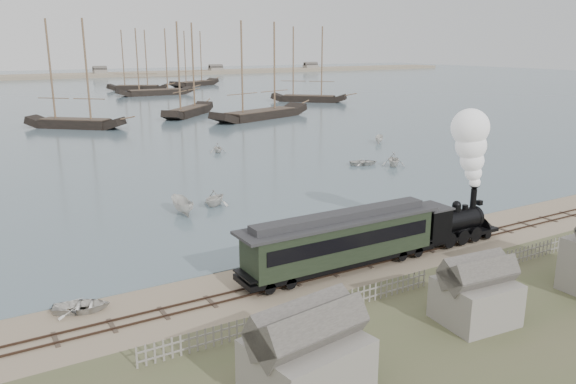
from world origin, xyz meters
TOP-DOWN VIEW (x-y plane):
  - ground at (0.00, 0.00)m, footprint 600.00×600.00m
  - harbor_water at (0.00, 170.00)m, footprint 600.00×336.00m
  - rail_track at (0.00, -2.00)m, footprint 120.00×1.80m
  - picket_fence_west at (-6.50, -7.00)m, footprint 19.00×0.10m
  - picket_fence_east at (12.50, -7.50)m, footprint 15.00×0.10m
  - shed_mid at (2.00, -12.00)m, footprint 4.00×3.50m
  - far_spit at (0.00, 250.00)m, footprint 500.00×20.00m
  - locomotive at (12.01, -2.00)m, footprint 8.20×3.06m
  - passenger_coach at (-0.22, -2.00)m, footprint 15.34×2.96m
  - beached_dinghy at (-17.10, 0.77)m, footprint 3.31×3.90m
  - rowboat_1 at (-1.34, 17.32)m, footprint 3.99×4.11m
  - rowboat_2 at (-5.01, 16.47)m, footprint 3.89×1.46m
  - rowboat_3 at (23.03, 25.06)m, footprint 3.73×4.34m
  - rowboat_4 at (25.84, 22.47)m, footprint 4.52×4.38m
  - rowboat_5 at (35.56, 37.14)m, footprint 3.01×3.03m
  - rowboat_7 at (10.09, 42.71)m, footprint 2.93×2.60m
  - schooner_2 at (-2.96, 79.01)m, footprint 17.08×15.77m
  - schooner_3 at (22.29, 86.24)m, footprint 17.11×17.33m
  - schooner_4 at (33.61, 73.65)m, footprint 25.75×13.50m
  - schooner_5 at (61.41, 98.30)m, footprint 18.02×17.51m
  - schooner_8 at (32.14, 160.05)m, footprint 19.67×13.51m
  - schooner_9 at (56.62, 169.74)m, footprint 23.18×16.09m
  - schooner_10 at (31.64, 139.27)m, footprint 23.24×5.57m

SIDE VIEW (x-z plane):
  - ground at x=0.00m, z-range 0.00..0.00m
  - picket_fence_west at x=-6.50m, z-range -0.60..0.60m
  - picket_fence_east at x=12.50m, z-range -0.60..0.60m
  - shed_mid at x=2.00m, z-range -1.80..1.80m
  - far_spit at x=0.00m, z-range -0.90..0.90m
  - harbor_water at x=0.00m, z-range 0.00..0.06m
  - rail_track at x=0.00m, z-range -0.04..0.12m
  - beached_dinghy at x=-17.10m, z-range 0.00..0.69m
  - rowboat_3 at x=23.03m, z-range 0.06..0.82m
  - rowboat_5 at x=35.56m, z-range 0.06..1.26m
  - rowboat_7 at x=10.09m, z-range 0.06..1.48m
  - rowboat_2 at x=-5.01m, z-range 0.06..1.56m
  - rowboat_1 at x=-1.34m, z-range 0.06..1.72m
  - rowboat_4 at x=25.84m, z-range 0.06..1.88m
  - passenger_coach at x=-0.22m, z-range 0.48..4.20m
  - locomotive at x=12.01m, z-range -0.41..9.81m
  - schooner_2 at x=-2.96m, z-range 0.06..20.06m
  - schooner_3 at x=22.29m, z-range 0.06..20.06m
  - schooner_4 at x=33.61m, z-range 0.06..20.06m
  - schooner_5 at x=61.41m, z-range 0.06..20.06m
  - schooner_8 at x=32.14m, z-range 0.06..20.06m
  - schooner_9 at x=56.62m, z-range 0.06..20.06m
  - schooner_10 at x=31.64m, z-range 0.06..20.06m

